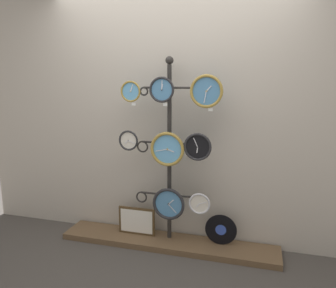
{
  "coord_description": "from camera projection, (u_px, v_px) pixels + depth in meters",
  "views": [
    {
      "loc": [
        0.84,
        -2.6,
        1.65
      ],
      "look_at": [
        0.0,
        0.36,
        1.05
      ],
      "focal_mm": 35.0,
      "sensor_mm": 36.0,
      "label": 1
    }
  ],
  "objects": [
    {
      "name": "price_tag_upper",
      "position": [
        134.0,
        104.0,
        3.11
      ],
      "size": [
        0.04,
        0.0,
        0.03
      ],
      "color": "white"
    },
    {
      "name": "display_stand",
      "position": [
        169.0,
        179.0,
        3.25
      ],
      "size": [
        0.72,
        0.35,
        1.87
      ],
      "color": "#282623",
      "rests_on": "ground_plane"
    },
    {
      "name": "clock_top_right",
      "position": [
        206.0,
        91.0,
        2.91
      ],
      "size": [
        0.3,
        0.04,
        0.3
      ],
      "color": "#4C84B2"
    },
    {
      "name": "ground_plane",
      "position": [
        157.0,
        263.0,
        3.0
      ],
      "size": [
        12.0,
        12.0,
        0.0
      ],
      "primitive_type": "plane",
      "color": "#47423D"
    },
    {
      "name": "low_shelf",
      "position": [
        168.0,
        242.0,
        3.32
      ],
      "size": [
        2.2,
        0.36,
        0.06
      ],
      "color": "brown",
      "rests_on": "ground_plane"
    },
    {
      "name": "price_tag_lower",
      "position": [
        211.0,
        110.0,
        2.93
      ],
      "size": [
        0.04,
        0.0,
        0.03
      ],
      "color": "white"
    },
    {
      "name": "clock_top_left",
      "position": [
        131.0,
        91.0,
        3.1
      ],
      "size": [
        0.2,
        0.04,
        0.2
      ],
      "color": "#60A8DB"
    },
    {
      "name": "clock_middle_right",
      "position": [
        198.0,
        147.0,
        3.0
      ],
      "size": [
        0.26,
        0.04,
        0.26
      ],
      "color": "black"
    },
    {
      "name": "clock_bottom_right",
      "position": [
        200.0,
        204.0,
        3.11
      ],
      "size": [
        0.21,
        0.04,
        0.21
      ],
      "color": "silver"
    },
    {
      "name": "picture_frame",
      "position": [
        137.0,
        221.0,
        3.42
      ],
      "size": [
        0.39,
        0.02,
        0.29
      ],
      "color": "#4C381E",
      "rests_on": "low_shelf"
    },
    {
      "name": "clock_middle_center",
      "position": [
        167.0,
        149.0,
        3.07
      ],
      "size": [
        0.33,
        0.04,
        0.33
      ],
      "color": "#60A8DB"
    },
    {
      "name": "price_tag_mid",
      "position": [
        165.0,
        105.0,
        3.01
      ],
      "size": [
        0.04,
        0.0,
        0.03
      ],
      "color": "white"
    },
    {
      "name": "clock_top_center",
      "position": [
        162.0,
        90.0,
        3.0
      ],
      "size": [
        0.24,
        0.04,
        0.24
      ],
      "color": "#4C84B2"
    },
    {
      "name": "clock_middle_left",
      "position": [
        129.0,
        140.0,
        3.19
      ],
      "size": [
        0.2,
        0.04,
        0.2
      ],
      "color": "silver"
    },
    {
      "name": "clock_bottom_center",
      "position": [
        169.0,
        204.0,
        3.18
      ],
      "size": [
        0.32,
        0.04,
        0.32
      ],
      "color": "#4C84B2"
    },
    {
      "name": "vinyl_record",
      "position": [
        221.0,
        230.0,
        3.19
      ],
      "size": [
        0.31,
        0.01,
        0.31
      ],
      "color": "black",
      "rests_on": "low_shelf"
    },
    {
      "name": "shop_wall",
      "position": [
        174.0,
        106.0,
        3.27
      ],
      "size": [
        4.4,
        0.04,
        2.8
      ],
      "color": "#BCB2A3",
      "rests_on": "ground_plane"
    }
  ]
}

